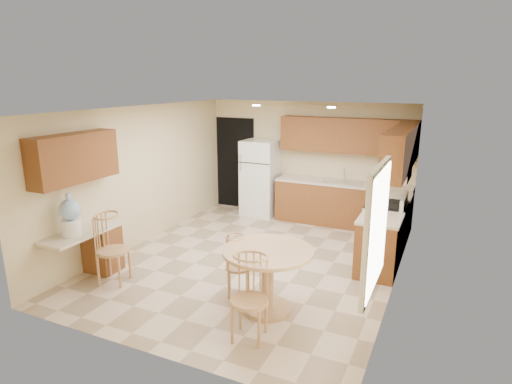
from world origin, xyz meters
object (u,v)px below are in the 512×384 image
at_px(refrigerator, 260,178).
at_px(stove, 385,229).
at_px(dining_table, 268,271).
at_px(chair_table_a, 236,262).
at_px(chair_desk, 107,244).
at_px(chair_table_b, 246,294).
at_px(water_crock, 71,217).

distance_m(refrigerator, stove, 3.14).
xyz_separation_m(dining_table, chair_table_a, (-0.55, 0.17, -0.04)).
height_order(stove, chair_table_a, stove).
relative_size(refrigerator, chair_desk, 1.60).
xyz_separation_m(stove, chair_table_b, (-1.03, -3.30, 0.14)).
bearing_deg(dining_table, chair_desk, -172.94).
bearing_deg(water_crock, chair_table_b, -5.10).
height_order(chair_table_a, water_crock, water_crock).
distance_m(chair_desk, water_crock, 0.64).
xyz_separation_m(dining_table, chair_table_b, (0.05, -0.75, 0.05)).
bearing_deg(stove, chair_table_b, -107.32).
relative_size(chair_table_a, chair_table_b, 0.85).
bearing_deg(refrigerator, chair_table_a, -70.89).
bearing_deg(chair_table_b, dining_table, -95.62).
xyz_separation_m(stove, water_crock, (-3.92, -3.04, 0.58)).
bearing_deg(water_crock, dining_table, 9.72).
relative_size(dining_table, water_crock, 1.86).
distance_m(chair_table_b, chair_desk, 2.49).
xyz_separation_m(refrigerator, chair_desk, (-0.60, -4.07, -0.20)).
bearing_deg(chair_table_a, refrigerator, 173.49).
distance_m(chair_table_a, water_crock, 2.45).
height_order(stove, chair_table_b, stove).
distance_m(stove, chair_table_a, 2.88).
bearing_deg(chair_table_a, chair_desk, -101.50).
xyz_separation_m(refrigerator, chair_table_b, (1.85, -4.52, -0.22)).
height_order(dining_table, chair_desk, chair_desk).
height_order(dining_table, water_crock, water_crock).
relative_size(dining_table, chair_table_a, 1.35).
height_order(chair_table_a, chair_desk, chair_desk).
bearing_deg(chair_desk, stove, 114.08).
bearing_deg(chair_table_b, chair_desk, -19.86).
height_order(refrigerator, chair_table_a, refrigerator).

